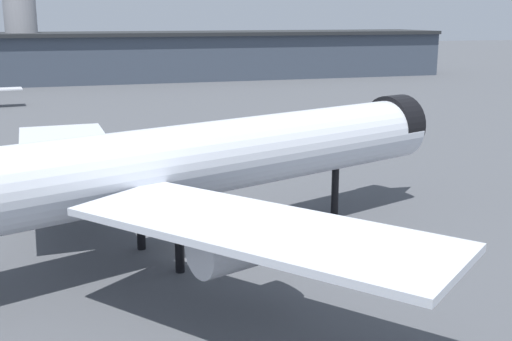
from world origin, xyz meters
TOP-DOWN VIEW (x-y plane):
  - ground at (0.00, 0.00)m, footprint 900.00×900.00m
  - airliner_near_gate at (-1.18, -0.83)m, footprint 66.25×59.02m
  - terminal_building at (32.17, 168.57)m, footprint 182.59×31.69m

SIDE VIEW (x-z plane):
  - ground at x=0.00m, z-range 0.00..0.00m
  - terminal_building at x=32.17m, z-range -5.59..22.46m
  - airliner_near_gate at x=-1.18m, z-range -1.17..18.51m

